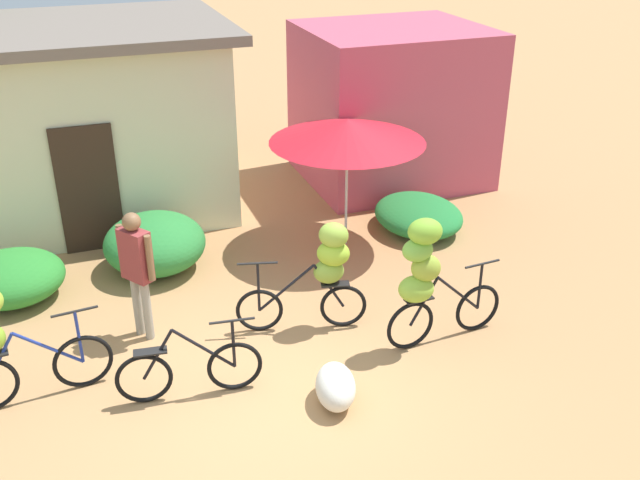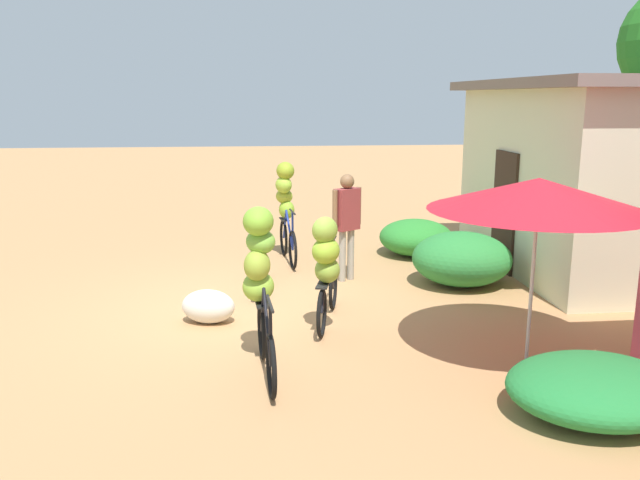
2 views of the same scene
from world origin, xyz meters
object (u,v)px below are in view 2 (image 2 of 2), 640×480
Objects in this scene: bicycle_near_pile at (259,267)px; bicycle_by_shop at (260,275)px; bicycle_leftmost at (286,203)px; building_low at (604,175)px; produce_sack at (208,306)px; market_umbrella at (538,194)px; bicycle_center_loaded at (327,263)px; person_vendor at (347,216)px.

bicycle_near_pile is 0.93× the size of bicycle_by_shop.
bicycle_by_shop is at bearing -6.25° from bicycle_leftmost.
building_low is 7.41× the size of produce_sack.
market_umbrella is 3.09m from bicycle_by_shop.
bicycle_by_shop is (-0.17, -2.96, -0.85)m from market_umbrella.
bicycle_center_loaded is 1.68m from produce_sack.
building_low is 2.20× the size of market_umbrella.
market_umbrella is 3.37× the size of produce_sack.
produce_sack is (-1.41, -0.67, -0.79)m from bicycle_by_shop.
produce_sack is at bearing -154.58° from bicycle_by_shop.
person_vendor reaches higher than bicycle_center_loaded.
produce_sack is (2.17, -6.48, -1.38)m from building_low.
bicycle_near_pile reaches higher than produce_sack.
building_low is 3.18× the size of bicycle_center_loaded.
bicycle_leftmost is at bearing -150.49° from person_vendor.
bicycle_center_loaded is 0.96× the size of person_vendor.
produce_sack is 0.41× the size of person_vendor.
bicycle_by_shop is 2.49× the size of produce_sack.
person_vendor is (-0.33, 1.40, 0.70)m from bicycle_near_pile.
market_umbrella is 1.46× the size of bicycle_near_pile.
building_low is 4.46m from person_vendor.
market_umbrella is at bearing 61.50° from bicycle_center_loaded.
person_vendor is at bearing 29.51° from bicycle_leftmost.
market_umbrella is 5.56m from bicycle_leftmost.
building_low is 3.04× the size of person_vendor.
bicycle_by_shop is (3.58, -5.81, -0.58)m from building_low.
bicycle_leftmost reaches higher than bicycle_near_pile.
building_low is 5.45m from bicycle_leftmost.
bicycle_by_shop reaches higher than bicycle_near_pile.
bicycle_by_shop reaches higher than bicycle_center_loaded.
bicycle_center_loaded is (2.58, -4.98, -0.73)m from building_low.
produce_sack is (-1.57, -3.63, -1.65)m from market_umbrella.
building_low is 5.98m from bicycle_near_pile.
bicycle_leftmost is 1.08× the size of bicycle_near_pile.
person_vendor is (1.56, 0.88, 0.04)m from bicycle_leftmost.
market_umbrella is 1.38× the size of person_vendor.
bicycle_leftmost is 3.64m from produce_sack.
bicycle_leftmost reaches higher than bicycle_center_loaded.
building_low is at bearing 77.44° from bicycle_leftmost.
building_low reaches higher than bicycle_leftmost.
bicycle_leftmost reaches higher than person_vendor.
bicycle_by_shop is at bearing 25.42° from produce_sack.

